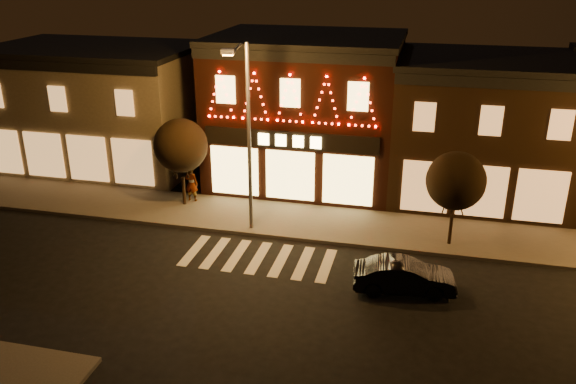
% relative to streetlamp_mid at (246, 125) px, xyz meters
% --- Properties ---
extents(ground, '(120.00, 120.00, 0.00)m').
position_rel_streetlamp_mid_xyz_m(ground, '(1.15, -6.34, -5.26)').
color(ground, black).
rests_on(ground, ground).
extents(sidewalk_far, '(44.00, 4.00, 0.15)m').
position_rel_streetlamp_mid_xyz_m(sidewalk_far, '(3.15, 1.66, -5.18)').
color(sidewalk_far, '#47423D').
rests_on(sidewalk_far, ground).
extents(building_left, '(12.20, 8.28, 7.30)m').
position_rel_streetlamp_mid_xyz_m(building_left, '(-11.85, 7.65, -1.60)').
color(building_left, '#6F644F').
rests_on(building_left, ground).
extents(building_pulp, '(10.20, 8.34, 8.30)m').
position_rel_streetlamp_mid_xyz_m(building_pulp, '(1.15, 7.63, -1.09)').
color(building_pulp, black).
rests_on(building_pulp, ground).
extents(building_right_a, '(9.20, 8.28, 7.50)m').
position_rel_streetlamp_mid_xyz_m(building_right_a, '(10.65, 7.65, -1.49)').
color(building_right_a, '#311F11').
rests_on(building_right_a, ground).
extents(streetlamp_mid, '(0.63, 2.00, 8.70)m').
position_rel_streetlamp_mid_xyz_m(streetlamp_mid, '(0.00, 0.00, 0.00)').
color(streetlamp_mid, '#59595E').
rests_on(streetlamp_mid, sidewalk_far).
extents(tree_left, '(2.73, 2.73, 4.56)m').
position_rel_streetlamp_mid_xyz_m(tree_left, '(-4.20, 2.21, -1.92)').
color(tree_left, black).
rests_on(tree_left, sidewalk_far).
extents(tree_right, '(2.58, 2.58, 4.32)m').
position_rel_streetlamp_mid_xyz_m(tree_right, '(9.23, 0.74, -2.08)').
color(tree_right, black).
rests_on(tree_right, sidewalk_far).
extents(dark_sedan, '(4.10, 1.88, 1.30)m').
position_rel_streetlamp_mid_xyz_m(dark_sedan, '(7.44, -3.64, -4.61)').
color(dark_sedan, black).
rests_on(dark_sedan, ground).
extents(pedestrian, '(0.70, 0.47, 1.89)m').
position_rel_streetlamp_mid_xyz_m(pedestrian, '(-3.97, 2.74, -4.16)').
color(pedestrian, gray).
rests_on(pedestrian, sidewalk_far).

